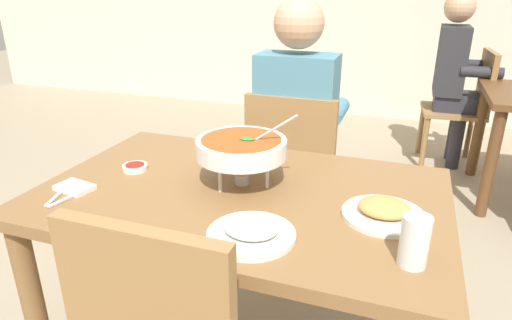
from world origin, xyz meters
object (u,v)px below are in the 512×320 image
at_px(appetizer_plate, 384,211).
at_px(chair_bg_middle, 467,102).
at_px(sauce_dish, 135,167).
at_px(dining_table_main, 241,218).
at_px(patron_bg_middle, 455,70).
at_px(diner_main, 298,122).
at_px(drink_glass, 414,244).
at_px(chair_diner_main, 294,170).
at_px(curry_bowl, 241,148).
at_px(rice_plate, 251,231).

xyz_separation_m(appetizer_plate, chair_bg_middle, (0.45, 2.47, -0.24)).
bearing_deg(sauce_dish, appetizer_plate, -3.89).
relative_size(dining_table_main, patron_bg_middle, 1.00).
relative_size(diner_main, drink_glass, 10.08).
relative_size(dining_table_main, chair_bg_middle, 1.46).
bearing_deg(appetizer_plate, chair_diner_main, 121.73).
bearing_deg(dining_table_main, chair_bg_middle, 69.53).
bearing_deg(sauce_dish, patron_bg_middle, 63.36).
distance_m(sauce_dish, chair_bg_middle, 2.76).
xyz_separation_m(dining_table_main, curry_bowl, (-0.01, 0.05, 0.23)).
bearing_deg(curry_bowl, drink_glass, -27.82).
relative_size(curry_bowl, drink_glass, 2.56).
relative_size(chair_diner_main, drink_glass, 6.92).
distance_m(appetizer_plate, sauce_dish, 0.88).
distance_m(rice_plate, chair_bg_middle, 2.81).
height_order(appetizer_plate, sauce_dish, appetizer_plate).
bearing_deg(curry_bowl, chair_diner_main, 88.77).
bearing_deg(appetizer_plate, curry_bowl, 170.57).
distance_m(chair_diner_main, drink_glass, 1.13).
relative_size(rice_plate, chair_bg_middle, 0.27).
height_order(dining_table_main, chair_diner_main, chair_diner_main).
xyz_separation_m(rice_plate, appetizer_plate, (0.32, 0.23, 0.00)).
bearing_deg(chair_diner_main, diner_main, 90.00).
bearing_deg(appetizer_plate, sauce_dish, 176.11).
xyz_separation_m(appetizer_plate, patron_bg_middle, (0.33, 2.48, -0.00)).
bearing_deg(curry_bowl, chair_bg_middle, 68.87).
height_order(chair_diner_main, sauce_dish, chair_diner_main).
bearing_deg(chair_bg_middle, rice_plate, -106.06).
xyz_separation_m(diner_main, rice_plate, (0.13, -1.00, 0.00)).
distance_m(curry_bowl, appetizer_plate, 0.49).
height_order(diner_main, rice_plate, diner_main).
distance_m(curry_bowl, patron_bg_middle, 2.53).
xyz_separation_m(dining_table_main, diner_main, (0.00, 0.74, 0.12)).
relative_size(chair_diner_main, sauce_dish, 10.00).
relative_size(drink_glass, patron_bg_middle, 0.10).
bearing_deg(appetizer_plate, diner_main, 120.63).
bearing_deg(chair_bg_middle, curry_bowl, -111.13).
bearing_deg(rice_plate, chair_bg_middle, 73.94).
xyz_separation_m(curry_bowl, rice_plate, (0.15, -0.31, -0.11)).
height_order(chair_diner_main, rice_plate, chair_diner_main).
height_order(dining_table_main, diner_main, diner_main).
bearing_deg(drink_glass, patron_bg_middle, 84.70).
relative_size(dining_table_main, sauce_dish, 14.60).
height_order(chair_diner_main, appetizer_plate, chair_diner_main).
bearing_deg(drink_glass, diner_main, 118.69).
bearing_deg(dining_table_main, chair_diner_main, 90.00).
xyz_separation_m(curry_bowl, appetizer_plate, (0.47, -0.08, -0.11)).
relative_size(chair_diner_main, rice_plate, 3.75).
distance_m(sauce_dish, patron_bg_middle, 2.71).
bearing_deg(patron_bg_middle, diner_main, -114.82).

